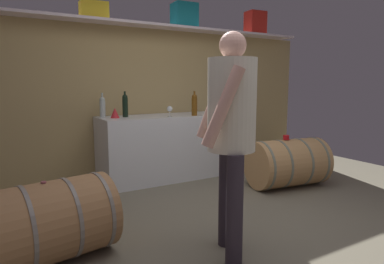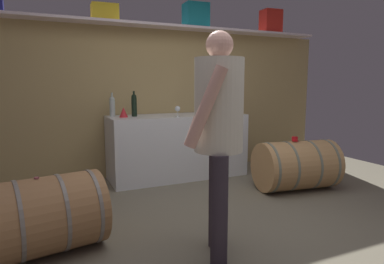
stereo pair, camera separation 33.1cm
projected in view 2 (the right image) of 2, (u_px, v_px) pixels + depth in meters
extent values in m
cube|color=#716A57|center=(204.00, 212.00, 3.36)|extent=(6.78, 7.71, 0.02)
cube|color=tan|center=(152.00, 102.00, 4.74)|extent=(5.58, 0.10, 2.01)
cube|color=silver|center=(154.00, 26.00, 4.46)|extent=(5.13, 0.40, 0.03)
cube|color=yellow|center=(105.00, 13.00, 4.18)|extent=(0.33, 0.22, 0.21)
cube|color=#137682|center=(196.00, 16.00, 4.68)|extent=(0.34, 0.28, 0.33)
cube|color=red|center=(271.00, 22.00, 5.20)|extent=(0.31, 0.25, 0.35)
cube|color=white|center=(178.00, 146.00, 4.57)|extent=(1.83, 0.66, 0.85)
cylinder|color=#B5C3BB|center=(112.00, 108.00, 4.29)|extent=(0.07, 0.07, 0.21)
sphere|color=#B5C3BB|center=(112.00, 99.00, 4.27)|extent=(0.07, 0.07, 0.07)
cylinder|color=#B5C3BB|center=(112.00, 96.00, 4.27)|extent=(0.02, 0.02, 0.08)
cylinder|color=brown|center=(203.00, 107.00, 4.39)|extent=(0.07, 0.07, 0.23)
sphere|color=brown|center=(203.00, 97.00, 4.37)|extent=(0.07, 0.07, 0.07)
cylinder|color=brown|center=(203.00, 94.00, 4.36)|extent=(0.02, 0.02, 0.07)
cylinder|color=black|center=(134.00, 107.00, 4.31)|extent=(0.07, 0.07, 0.24)
sphere|color=black|center=(134.00, 97.00, 4.29)|extent=(0.07, 0.07, 0.07)
cylinder|color=black|center=(134.00, 94.00, 4.28)|extent=(0.03, 0.03, 0.06)
cylinder|color=white|center=(178.00, 116.00, 4.29)|extent=(0.07, 0.07, 0.00)
cylinder|color=white|center=(178.00, 114.00, 4.28)|extent=(0.01, 0.01, 0.07)
sphere|color=white|center=(178.00, 109.00, 4.27)|extent=(0.07, 0.07, 0.07)
sphere|color=maroon|center=(178.00, 109.00, 4.27)|extent=(0.04, 0.04, 0.04)
cone|color=red|center=(124.00, 112.00, 4.20)|extent=(0.11, 0.11, 0.12)
cylinder|color=tan|center=(296.00, 165.00, 4.03)|extent=(1.00, 0.70, 0.58)
cylinder|color=slate|center=(267.00, 167.00, 3.92)|extent=(0.11, 0.59, 0.59)
cylinder|color=slate|center=(285.00, 166.00, 3.99)|extent=(0.11, 0.59, 0.59)
cylinder|color=slate|center=(307.00, 164.00, 4.07)|extent=(0.11, 0.59, 0.59)
cylinder|color=slate|center=(324.00, 163.00, 4.14)|extent=(0.11, 0.59, 0.59)
cylinder|color=#974048|center=(297.00, 141.00, 3.99)|extent=(0.04, 0.04, 0.01)
cylinder|color=#A27348|center=(39.00, 217.00, 2.48)|extent=(1.00, 0.73, 0.58)
cylinder|color=gray|center=(17.00, 221.00, 2.40)|extent=(0.13, 0.58, 0.59)
cylinder|color=gray|center=(60.00, 212.00, 2.56)|extent=(0.13, 0.58, 0.59)
cylinder|color=gray|center=(90.00, 206.00, 2.69)|extent=(0.13, 0.58, 0.59)
cylinder|color=#8D454D|center=(36.00, 178.00, 2.44)|extent=(0.04, 0.04, 0.01)
cylinder|color=red|center=(295.00, 139.00, 3.97)|extent=(0.07, 0.07, 0.05)
cylinder|color=#2F2732|center=(216.00, 197.00, 2.59)|extent=(0.12, 0.12, 0.79)
cylinder|color=#2F2732|center=(219.00, 212.00, 2.30)|extent=(0.12, 0.12, 0.79)
cylinder|color=beige|center=(219.00, 105.00, 2.34)|extent=(0.34, 0.34, 0.65)
sphere|color=tan|center=(220.00, 45.00, 2.29)|extent=(0.19, 0.19, 0.19)
cylinder|color=tan|center=(204.00, 104.00, 2.54)|extent=(0.27, 0.18, 0.55)
cylinder|color=tan|center=(206.00, 107.00, 2.15)|extent=(0.29, 0.19, 0.54)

